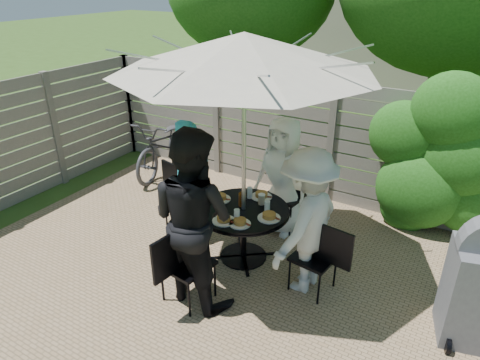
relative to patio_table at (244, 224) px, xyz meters
The scene contains 21 objects.
patio_table is the anchor object (origin of this frame).
umbrella 1.98m from the patio_table, ahead, with size 3.07×3.07×2.67m.
chair_back 0.99m from the patio_table, 82.95° to the left, with size 0.54×0.74×0.99m.
person_back 0.89m from the patio_table, 82.96° to the left, with size 0.78×0.51×1.60m, color white.
chair_left 0.99m from the patio_table, behind, with size 0.72×0.54×0.94m.
person_left 0.89m from the patio_table, behind, with size 0.58×0.38×1.60m, color teal.
chair_front 0.99m from the patio_table, 97.04° to the right, with size 0.51×0.70×0.94m.
person_front 0.96m from the patio_table, 97.04° to the right, with size 0.93×0.73×1.92m, color black.
chair_right 0.99m from the patio_table, ahead, with size 0.65×0.47×0.87m.
person_right 0.90m from the patio_table, ahead, with size 1.06×0.61×1.65m, color silver.
plate_back 0.43m from the patio_table, 82.96° to the left, with size 0.26×0.26×0.06m.
plate_left 0.43m from the patio_table, behind, with size 0.26×0.26×0.06m.
plate_front 0.43m from the patio_table, 97.04° to the right, with size 0.26×0.26×0.06m.
plate_right 0.43m from the patio_table, ahead, with size 0.26×0.26×0.06m.
plate_extra 0.42m from the patio_table, 66.08° to the right, with size 0.24×0.24×0.06m.
glass_back 0.40m from the patio_table, 104.96° to the left, with size 0.07×0.07×0.14m, color silver.
glass_front 0.40m from the patio_table, 75.04° to the right, with size 0.07×0.07×0.14m, color silver.
glass_right 0.40m from the patio_table, 14.96° to the left, with size 0.07×0.07×0.14m, color silver.
syrup_jug 0.30m from the patio_table, 133.15° to the left, with size 0.09×0.09×0.16m, color #59280C.
coffee_cup 0.36m from the patio_table, 58.51° to the left, with size 0.08×0.08×0.12m, color #C6B293.
bicycle 2.93m from the patio_table, 147.94° to the left, with size 0.65×1.88×0.99m, color #333338.
Camera 1 is at (1.86, -2.70, 3.17)m, focal length 32.00 mm.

